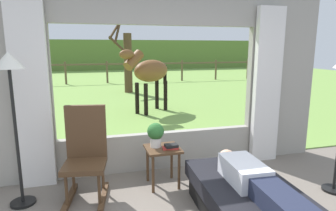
{
  "coord_description": "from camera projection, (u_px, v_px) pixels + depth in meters",
  "views": [
    {
      "loc": [
        -1.01,
        -1.82,
        1.8
      ],
      "look_at": [
        0.0,
        1.8,
        1.05
      ],
      "focal_mm": 31.22,
      "sensor_mm": 36.0,
      "label": 1
    }
  ],
  "objects": [
    {
      "name": "back_wall_with_window",
      "position": [
        159.0,
        86.0,
        4.22
      ],
      "size": [
        5.2,
        0.12,
        2.55
      ],
      "color": "#9E998E",
      "rests_on": "ground_plane"
    },
    {
      "name": "curtain_panel_left",
      "position": [
        31.0,
        96.0,
        3.65
      ],
      "size": [
        0.44,
        0.1,
        2.4
      ],
      "primitive_type": "cube",
      "color": "silver",
      "rests_on": "ground_plane"
    },
    {
      "name": "curtain_panel_right",
      "position": [
        267.0,
        87.0,
        4.54
      ],
      "size": [
        0.44,
        0.1,
        2.4
      ],
      "primitive_type": "cube",
      "color": "silver",
      "rests_on": "ground_plane"
    },
    {
      "name": "outdoor_pasture_lawn",
      "position": [
        108.0,
        83.0,
        14.76
      ],
      "size": [
        36.0,
        21.68,
        0.02
      ],
      "primitive_type": "cube",
      "color": "#759E47",
      "rests_on": "ground_plane"
    },
    {
      "name": "distant_hill_ridge",
      "position": [
        98.0,
        55.0,
        23.83
      ],
      "size": [
        36.0,
        2.0,
        2.4
      ],
      "primitive_type": "cube",
      "color": "#5A7735",
      "rests_on": "ground_plane"
    },
    {
      "name": "recliner_sofa",
      "position": [
        250.0,
        206.0,
        2.96
      ],
      "size": [
        1.0,
        1.75,
        0.42
      ],
      "rotation": [
        0.0,
        0.0,
        -0.06
      ],
      "color": "black",
      "rests_on": "ground_plane"
    },
    {
      "name": "reclining_person",
      "position": [
        254.0,
        180.0,
        2.85
      ],
      "size": [
        0.38,
        1.44,
        0.22
      ],
      "rotation": [
        0.0,
        0.0,
        -0.06
      ],
      "color": "silver",
      "rests_on": "recliner_sofa"
    },
    {
      "name": "rocking_chair",
      "position": [
        86.0,
        154.0,
        3.49
      ],
      "size": [
        0.57,
        0.75,
        1.12
      ],
      "rotation": [
        0.0,
        0.0,
        -0.17
      ],
      "color": "#4C331E",
      "rests_on": "ground_plane"
    },
    {
      "name": "side_table",
      "position": [
        163.0,
        154.0,
        3.81
      ],
      "size": [
        0.44,
        0.44,
        0.52
      ],
      "color": "#4C331E",
      "rests_on": "ground_plane"
    },
    {
      "name": "potted_plant",
      "position": [
        156.0,
        133.0,
        3.79
      ],
      "size": [
        0.22,
        0.22,
        0.32
      ],
      "color": "silver",
      "rests_on": "side_table"
    },
    {
      "name": "book_stack",
      "position": [
        171.0,
        147.0,
        3.74
      ],
      "size": [
        0.21,
        0.14,
        0.06
      ],
      "color": "#B22D28",
      "rests_on": "side_table"
    },
    {
      "name": "floor_lamp_left",
      "position": [
        11.0,
        84.0,
        3.15
      ],
      "size": [
        0.32,
        0.32,
        1.75
      ],
      "color": "black",
      "rests_on": "ground_plane"
    },
    {
      "name": "horse",
      "position": [
        149.0,
        72.0,
        7.94
      ],
      "size": [
        1.65,
        1.37,
        1.73
      ],
      "rotation": [
        0.0,
        0.0,
        2.21
      ],
      "color": "brown",
      "rests_on": "outdoor_pasture_lawn"
    },
    {
      "name": "pasture_tree",
      "position": [
        127.0,
        60.0,
        11.54
      ],
      "size": [
        1.04,
        1.52,
        2.98
      ],
      "color": "#4C3823",
      "rests_on": "outdoor_pasture_lawn"
    },
    {
      "name": "pasture_fence_line",
      "position": [
        107.0,
        69.0,
        14.77
      ],
      "size": [
        16.1,
        0.1,
        1.1
      ],
      "color": "brown",
      "rests_on": "outdoor_pasture_lawn"
    }
  ]
}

